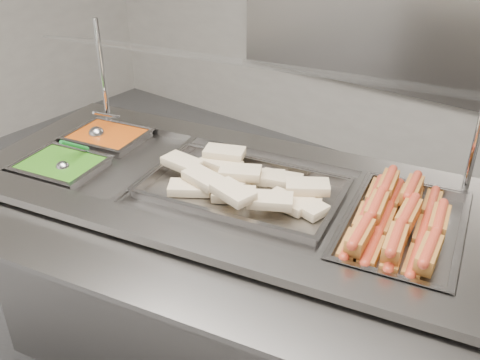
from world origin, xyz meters
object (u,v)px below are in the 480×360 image
Objects in this scene: ladle at (97,133)px; pan_wraps at (243,192)px; serving_spoon at (65,164)px; pan_hotdogs at (402,235)px; sneeze_guard at (253,67)px; steam_counter at (229,279)px.

pan_wraps is at bearing 2.49° from ladle.
serving_spoon is at bearing -63.55° from ladle.
sneeze_guard is at bearing 173.15° from pan_hotdogs.
serving_spoon reaches higher than pan_hotdogs.
ladle is (-0.78, -0.03, 0.04)m from pan_wraps.
steam_counter is at bearing -167.57° from pan_hotdogs.
pan_hotdogs is 1.35m from ladle.
sneeze_guard is (-0.05, 0.22, 0.84)m from steam_counter.
steam_counter is at bearing 26.13° from serving_spoon.
serving_spoon is (-0.58, -0.29, 0.47)m from steam_counter.
pan_hotdogs is 0.58m from pan_wraps.
steam_counter is 1.20× the size of sneeze_guard.
ladle is at bearing -173.26° from pan_hotdogs.
serving_spoon is (-0.64, -0.30, 0.04)m from pan_wraps.
serving_spoon is at bearing -160.68° from pan_hotdogs.
pan_hotdogs is (0.63, 0.14, 0.42)m from steam_counter.
steam_counter is 0.44m from pan_wraps.
pan_hotdogs is at bearing 19.32° from serving_spoon.
pan_wraps is 4.23× the size of serving_spoon.
pan_hotdogs is at bearing 12.43° from pan_wraps.
pan_hotdogs is 1.29m from serving_spoon.
sneeze_guard is 9.43× the size of serving_spoon.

